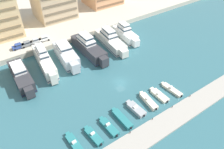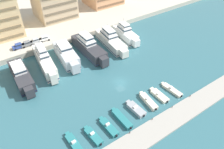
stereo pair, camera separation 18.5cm
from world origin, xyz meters
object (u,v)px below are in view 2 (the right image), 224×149
Objects in this scene: motorboat_teal_mid_left at (108,127)px; motorboat_cream_mid_right at (159,95)px; motorboat_teal_center_left at (122,119)px; car_silver_mid_left at (36,41)px; yacht_ivory_left at (45,60)px; motorboat_teal_left at (93,136)px; yacht_silver_mid_left at (66,55)px; car_white_center_left at (44,38)px; motorboat_grey_center at (136,109)px; motorboat_teal_far_left at (75,145)px; car_grey_left at (27,44)px; motorboat_cream_right at (172,90)px; yacht_charcoal_far_left at (21,76)px; yacht_ivory_center at (111,40)px; motorboat_cream_center_right at (148,101)px; car_blue_far_left at (18,46)px; yacht_charcoal_center_left at (89,47)px; yacht_white_center_right at (126,33)px.

motorboat_teal_mid_left is 1.03× the size of motorboat_cream_mid_right.
car_silver_mid_left is (-5.69, 44.74, 2.44)m from motorboat_teal_center_left.
motorboat_teal_left is (-0.95, -31.82, -2.18)m from yacht_ivory_left.
yacht_silver_mid_left is 4.16× the size of car_white_center_left.
motorboat_grey_center reaches higher than motorboat_teal_mid_left.
motorboat_teal_far_left is 45.73m from car_white_center_left.
car_grey_left reaches higher than motorboat_teal_mid_left.
car_white_center_left reaches higher than motorboat_cream_right.
yacht_silver_mid_left is 2.58× the size of motorboat_cream_mid_right.
yacht_ivory_left is at bearing 88.29° from motorboat_teal_left.
yacht_silver_mid_left reaches higher than yacht_charcoal_far_left.
motorboat_cream_right is at bearing -50.56° from yacht_ivory_left.
yacht_charcoal_far_left is at bearing -130.74° from car_white_center_left.
yacht_ivory_center is 40.65m from motorboat_teal_left.
yacht_charcoal_far_left is at bearing 131.83° from motorboat_cream_center_right.
motorboat_cream_center_right is at bearing 3.68° from motorboat_teal_mid_left.
car_blue_far_left reaches higher than motorboat_teal_left.
yacht_charcoal_far_left is 0.89× the size of yacht_ivory_center.
yacht_charcoal_far_left is at bearing 125.98° from motorboat_grey_center.
motorboat_teal_mid_left is 1.68× the size of car_grey_left.
motorboat_teal_mid_left is at bearing -92.05° from car_white_center_left.
motorboat_cream_center_right is at bearing -87.73° from yacht_charcoal_center_left.
car_silver_mid_left is at bearing 80.69° from motorboat_teal_far_left.
yacht_silver_mid_left is 31.14m from motorboat_teal_center_left.
yacht_ivory_center is 37.90m from motorboat_teal_mid_left.
yacht_ivory_left is at bearing -83.38° from car_grey_left.
motorboat_cream_right is at bearing 1.35° from motorboat_teal_left.
yacht_charcoal_far_left is 33.08m from motorboat_teal_center_left.
motorboat_cream_right reaches higher than motorboat_teal_center_left.
yacht_charcoal_far_left is 35.31m from motorboat_grey_center.
motorboat_teal_left is at bearing -178.48° from motorboat_teal_mid_left.
yacht_white_center_right is 2.04× the size of motorboat_teal_center_left.
motorboat_cream_right is at bearing 1.14° from motorboat_teal_center_left.
yacht_charcoal_center_left is 4.94× the size of car_blue_far_left.
motorboat_cream_mid_right is at bearing 2.89° from motorboat_teal_mid_left.
motorboat_cream_mid_right is (13.75, -30.34, -1.98)m from yacht_silver_mid_left.
yacht_ivory_center is 43.47m from motorboat_teal_far_left.
yacht_ivory_center is at bearing -30.76° from car_silver_mid_left.
motorboat_cream_right is 50.45m from car_silver_mid_left.
yacht_ivory_center is 30.41m from motorboat_cream_mid_right.
motorboat_teal_mid_left is (-12.37, -30.80, -2.02)m from yacht_charcoal_center_left.
car_grey_left and car_white_center_left have the same top height.
yacht_charcoal_far_left is 37.99m from motorboat_cream_center_right.
yacht_silver_mid_left is 31.54m from motorboat_teal_mid_left.
yacht_ivory_center reaches higher than car_white_center_left.
yacht_ivory_left is at bearing -179.86° from yacht_white_center_right.
motorboat_teal_center_left is 1.84× the size of car_white_center_left.
yacht_ivory_left reaches higher than yacht_charcoal_far_left.
car_silver_mid_left is (-13.99, 14.09, 0.48)m from yacht_charcoal_center_left.
motorboat_cream_right is (13.27, -0.10, -0.14)m from motorboat_grey_center.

